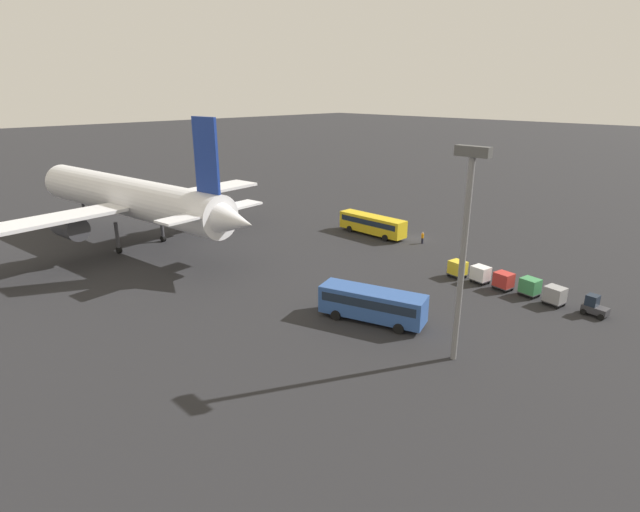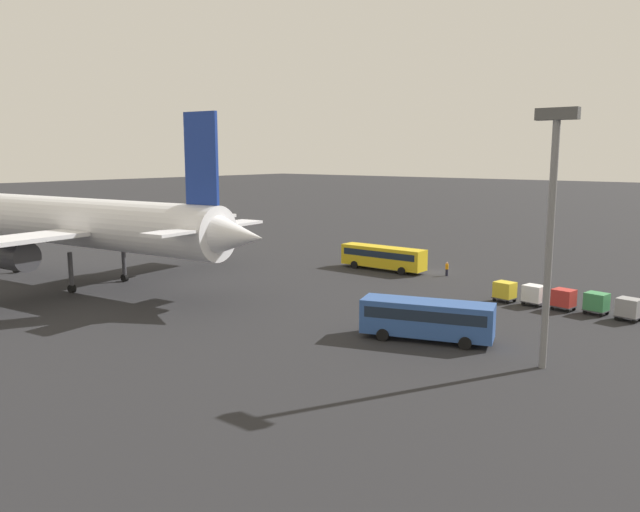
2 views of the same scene
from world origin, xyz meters
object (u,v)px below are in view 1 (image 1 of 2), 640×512
(baggage_tug, at_px, (594,306))
(cargo_cart_red, at_px, (504,280))
(shuttle_bus_near, at_px, (372,223))
(cargo_cart_green, at_px, (530,286))
(cargo_cart_grey, at_px, (555,295))
(airplane, at_px, (131,198))
(shuttle_bus_far, at_px, (372,303))
(cargo_cart_white, at_px, (481,273))
(cargo_cart_yellow, at_px, (458,268))
(worker_person, at_px, (422,238))

(baggage_tug, xyz_separation_m, cargo_cart_red, (9.63, 0.22, 0.25))
(shuttle_bus_near, xyz_separation_m, cargo_cart_green, (-28.08, 6.47, -0.66))
(cargo_cart_green, bearing_deg, cargo_cart_grey, 169.48)
(airplane, xyz_separation_m, baggage_tug, (-55.57, -22.50, -6.17))
(airplane, height_order, cargo_cart_grey, airplane)
(shuttle_bus_far, bearing_deg, cargo_cart_white, -116.97)
(airplane, distance_m, shuttle_bus_near, 36.15)
(airplane, relative_size, cargo_cart_red, 22.49)
(cargo_cart_white, relative_size, cargo_cart_yellow, 1.00)
(cargo_cart_grey, relative_size, cargo_cart_white, 1.00)
(cargo_cart_green, xyz_separation_m, cargo_cart_yellow, (8.74, 0.51, 0.00))
(cargo_cart_white, bearing_deg, worker_person, -31.29)
(cargo_cart_white, bearing_deg, baggage_tug, -179.38)
(cargo_cart_green, distance_m, cargo_cart_white, 5.83)
(airplane, height_order, shuttle_bus_far, airplane)
(cargo_cart_white, bearing_deg, cargo_cart_yellow, 4.78)
(airplane, bearing_deg, shuttle_bus_far, -179.36)
(shuttle_bus_far, relative_size, baggage_tug, 4.38)
(shuttle_bus_far, xyz_separation_m, cargo_cart_white, (-2.48, -16.99, -0.73))
(baggage_tug, relative_size, worker_person, 1.43)
(baggage_tug, bearing_deg, shuttle_bus_near, -6.67)
(cargo_cart_red, bearing_deg, cargo_cart_green, -173.05)
(shuttle_bus_far, distance_m, cargo_cart_red, 17.76)
(baggage_tug, relative_size, cargo_cart_white, 1.12)
(cargo_cart_grey, bearing_deg, airplane, 23.12)
(airplane, height_order, worker_person, airplane)
(cargo_cart_white, bearing_deg, cargo_cart_green, -177.33)
(baggage_tug, bearing_deg, airplane, 26.13)
(worker_person, distance_m, cargo_cart_green, 21.47)
(worker_person, height_order, cargo_cart_grey, cargo_cart_grey)
(airplane, height_order, cargo_cart_red, airplane)
(baggage_tug, bearing_deg, worker_person, -13.43)
(shuttle_bus_near, bearing_deg, baggage_tug, 168.73)
(airplane, height_order, cargo_cart_white, airplane)
(shuttle_bus_near, bearing_deg, airplane, 53.96)
(cargo_cart_red, height_order, cargo_cart_yellow, same)
(cargo_cart_grey, relative_size, cargo_cart_green, 1.00)
(cargo_cart_yellow, bearing_deg, cargo_cart_grey, 179.87)
(shuttle_bus_near, distance_m, cargo_cart_green, 28.82)
(airplane, xyz_separation_m, worker_person, (-29.03, -30.88, -6.24))
(airplane, distance_m, worker_person, 42.84)
(shuttle_bus_near, height_order, cargo_cart_white, shuttle_bus_near)
(shuttle_bus_far, bearing_deg, baggage_tug, -149.93)
(shuttle_bus_near, bearing_deg, cargo_cart_yellow, 159.63)
(airplane, xyz_separation_m, cargo_cart_white, (-43.03, -22.37, -5.92))
(shuttle_bus_near, distance_m, cargo_cart_white, 23.26)
(worker_person, relative_size, cargo_cart_red, 0.78)
(worker_person, bearing_deg, cargo_cart_yellow, 141.71)
(baggage_tug, height_order, cargo_cart_red, baggage_tug)
(cargo_cart_grey, height_order, cargo_cart_white, same)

